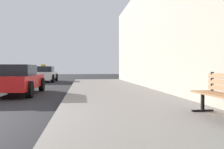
% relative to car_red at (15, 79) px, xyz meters
% --- Properties ---
extents(sidewalk, '(4.00, 32.00, 0.15)m').
position_rel_car_red_xyz_m(sidewalk, '(4.26, -5.87, -0.57)').
color(sidewalk, gray).
rests_on(sidewalk, ground_plane).
extents(car_red, '(1.98, 4.20, 1.27)m').
position_rel_car_red_xyz_m(car_red, '(0.00, 0.00, 0.00)').
color(car_red, red).
rests_on(car_red, ground_plane).
extents(car_white, '(1.98, 4.04, 1.43)m').
position_rel_car_red_xyz_m(car_white, '(-0.31, 9.49, 0.00)').
color(car_white, white).
rests_on(car_white, ground_plane).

